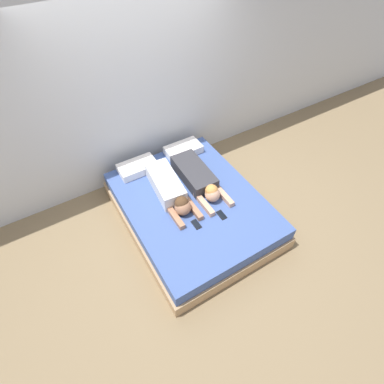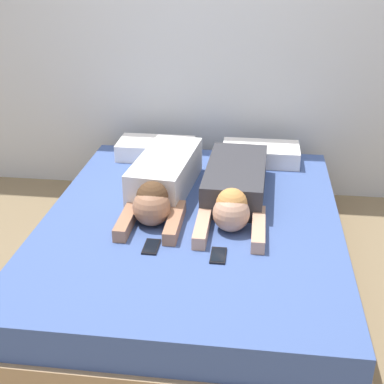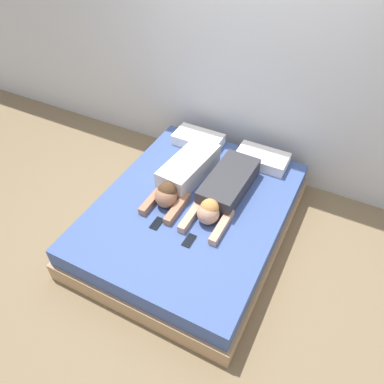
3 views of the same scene
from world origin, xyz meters
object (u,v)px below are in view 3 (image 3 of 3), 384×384
object	(u,v)px
pillow_head_left	(198,139)
cell_phone_left	(157,223)
person_left	(183,175)
pillow_head_right	(262,159)
person_right	(224,190)
bed	(192,218)
cell_phone_right	(189,240)

from	to	relation	value
pillow_head_left	cell_phone_left	bearing A→B (deg)	-80.32
pillow_head_left	person_left	distance (m)	0.69
pillow_head_left	pillow_head_right	size ratio (longest dim) A/B	1.00
person_left	person_right	size ratio (longest dim) A/B	0.98
pillow_head_right	person_left	world-z (taller)	person_left
person_right	cell_phone_left	bearing A→B (deg)	-123.83
bed	cell_phone_left	size ratio (longest dim) A/B	14.71
person_left	cell_phone_right	distance (m)	0.74
pillow_head_right	cell_phone_left	xyz separation A→B (m)	(-0.54, -1.25, -0.05)
pillow_head_right	cell_phone_left	size ratio (longest dim) A/B	3.62
person_left	cell_phone_right	world-z (taller)	person_left
pillow_head_left	pillow_head_right	xyz separation A→B (m)	(0.75, 0.00, 0.00)
pillow_head_right	bed	bearing A→B (deg)	-113.16
pillow_head_right	pillow_head_left	bearing A→B (deg)	180.00
cell_phone_left	pillow_head_right	bearing A→B (deg)	66.69
pillow_head_right	person_right	bearing A→B (deg)	-102.44
cell_phone_right	cell_phone_left	bearing A→B (deg)	173.37
bed	cell_phone_left	world-z (taller)	cell_phone_left
bed	cell_phone_right	size ratio (longest dim) A/B	14.71
cell_phone_left	pillow_head_left	bearing A→B (deg)	99.68
person_left	cell_phone_right	size ratio (longest dim) A/B	7.15
bed	pillow_head_left	distance (m)	0.99
person_left	cell_phone_left	size ratio (longest dim) A/B	7.15
pillow_head_right	cell_phone_right	world-z (taller)	pillow_head_right
person_left	cell_phone_left	distance (m)	0.59
pillow_head_right	person_right	size ratio (longest dim) A/B	0.50
pillow_head_right	person_left	xyz separation A→B (m)	(-0.58, -0.66, 0.05)
person_left	person_right	distance (m)	0.44
person_right	cell_phone_right	size ratio (longest dim) A/B	7.28
cell_phone_right	pillow_head_left	bearing A→B (deg)	113.49
person_right	cell_phone_left	distance (m)	0.71
cell_phone_right	bed	bearing A→B (deg)	114.19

